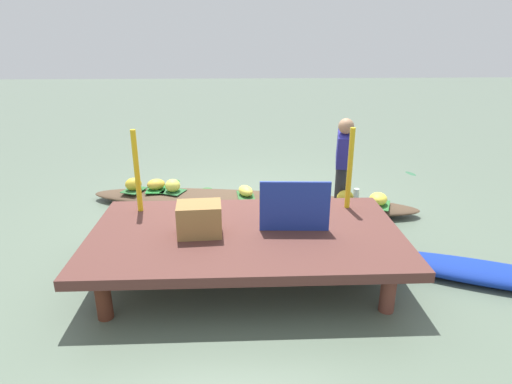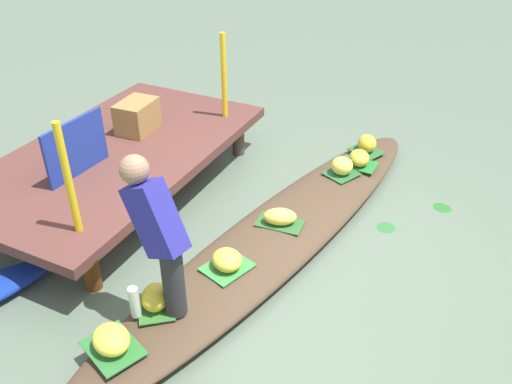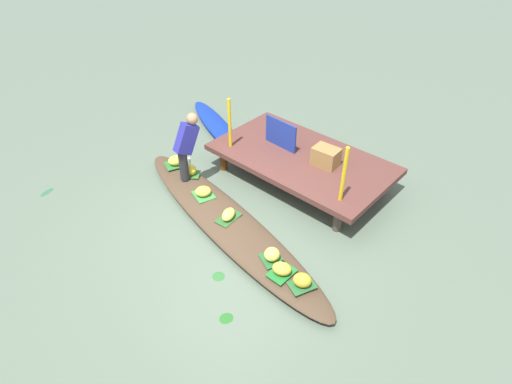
# 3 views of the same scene
# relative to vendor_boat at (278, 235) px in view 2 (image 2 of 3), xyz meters

# --- Properties ---
(canal_water) EXTENTS (40.00, 40.00, 0.00)m
(canal_water) POSITION_rel_vendor_boat_xyz_m (0.00, 0.00, -0.09)
(canal_water) COLOR #586957
(canal_water) RESTS_ON ground
(dock_platform) EXTENTS (3.20, 1.80, 0.50)m
(dock_platform) POSITION_rel_vendor_boat_xyz_m (0.09, 1.84, 0.34)
(dock_platform) COLOR brown
(dock_platform) RESTS_ON ground
(vendor_boat) EXTENTS (4.89, 1.71, 0.19)m
(vendor_boat) POSITION_rel_vendor_boat_xyz_m (0.00, 0.00, 0.00)
(vendor_boat) COLOR #4C3828
(vendor_boat) RESTS_ON ground
(leaf_mat_0) EXTENTS (0.40, 0.39, 0.01)m
(leaf_mat_0) POSITION_rel_vendor_boat_xyz_m (1.14, -0.21, 0.10)
(leaf_mat_0) COLOR #255C2F
(leaf_mat_0) RESTS_ON vendor_boat
(banana_bunch_0) EXTENTS (0.30, 0.30, 0.19)m
(banana_bunch_0) POSITION_rel_vendor_boat_xyz_m (1.14, -0.21, 0.19)
(banana_bunch_0) COLOR #E6E355
(banana_bunch_0) RESTS_ON vendor_boat
(leaf_mat_1) EXTENTS (0.37, 0.42, 0.01)m
(leaf_mat_1) POSITION_rel_vendor_boat_xyz_m (1.74, -0.30, 0.10)
(leaf_mat_1) COLOR #275E2E
(leaf_mat_1) RESTS_ON vendor_boat
(banana_bunch_1) EXTENTS (0.31, 0.29, 0.19)m
(banana_bunch_1) POSITION_rel_vendor_boat_xyz_m (1.74, -0.30, 0.19)
(banana_bunch_1) COLOR gold
(banana_bunch_1) RESTS_ON vendor_boat
(leaf_mat_2) EXTENTS (0.27, 0.44, 0.01)m
(leaf_mat_2) POSITION_rel_vendor_boat_xyz_m (0.05, 0.01, 0.10)
(leaf_mat_2) COLOR #2A5C2A
(leaf_mat_2) RESTS_ON vendor_boat
(banana_bunch_2) EXTENTS (0.28, 0.35, 0.15)m
(banana_bunch_2) POSITION_rel_vendor_boat_xyz_m (0.05, 0.01, 0.17)
(banana_bunch_2) COLOR #F9E152
(banana_bunch_2) RESTS_ON vendor_boat
(leaf_mat_3) EXTENTS (0.28, 0.38, 0.01)m
(leaf_mat_3) POSITION_rel_vendor_boat_xyz_m (1.40, -0.32, 0.10)
(leaf_mat_3) COLOR #1F722C
(leaf_mat_3) RESTS_ON vendor_boat
(banana_bunch_3) EXTENTS (0.33, 0.29, 0.16)m
(banana_bunch_3) POSITION_rel_vendor_boat_xyz_m (1.40, -0.32, 0.18)
(banana_bunch_3) COLOR gold
(banana_bunch_3) RESTS_ON vendor_boat
(leaf_mat_4) EXTENTS (0.45, 0.41, 0.01)m
(leaf_mat_4) POSITION_rel_vendor_boat_xyz_m (-0.69, 0.14, 0.10)
(leaf_mat_4) COLOR #38873D
(leaf_mat_4) RESTS_ON vendor_boat
(banana_bunch_4) EXTENTS (0.35, 0.36, 0.15)m
(banana_bunch_4) POSITION_rel_vendor_boat_xyz_m (-0.69, 0.14, 0.18)
(banana_bunch_4) COLOR yellow
(banana_bunch_4) RESTS_ON vendor_boat
(leaf_mat_5) EXTENTS (0.42, 0.41, 0.01)m
(leaf_mat_5) POSITION_rel_vendor_boat_xyz_m (-1.31, 0.40, 0.10)
(leaf_mat_5) COLOR #326A2B
(leaf_mat_5) RESTS_ON vendor_boat
(banana_bunch_5) EXTENTS (0.29, 0.26, 0.20)m
(banana_bunch_5) POSITION_rel_vendor_boat_xyz_m (-1.31, 0.40, 0.20)
(banana_bunch_5) COLOR gold
(banana_bunch_5) RESTS_ON vendor_boat
(leaf_mat_6) EXTENTS (0.44, 0.49, 0.01)m
(leaf_mat_6) POSITION_rel_vendor_boat_xyz_m (-1.76, 0.44, 0.10)
(leaf_mat_6) COLOR #2B6D30
(leaf_mat_6) RESTS_ON vendor_boat
(banana_bunch_6) EXTENTS (0.34, 0.36, 0.17)m
(banana_bunch_6) POSITION_rel_vendor_boat_xyz_m (-1.76, 0.44, 0.18)
(banana_bunch_6) COLOR yellow
(banana_bunch_6) RESTS_ON vendor_boat
(vendor_person) EXTENTS (0.27, 0.50, 1.21)m
(vendor_person) POSITION_rel_vendor_boat_xyz_m (-1.26, 0.34, 0.79)
(vendor_person) COLOR #28282D
(vendor_person) RESTS_ON vendor_boat
(water_bottle) EXTENTS (0.08, 0.08, 0.26)m
(water_bottle) POSITION_rel_vendor_boat_xyz_m (-1.44, 0.48, 0.22)
(water_bottle) COLOR silver
(water_bottle) RESTS_ON vendor_boat
(market_banner) EXTENTS (0.72, 0.07, 0.53)m
(market_banner) POSITION_rel_vendor_boat_xyz_m (-0.41, 1.84, 0.66)
(market_banner) COLOR navy
(market_banner) RESTS_ON dock_platform
(railing_post_west) EXTENTS (0.06, 0.06, 0.94)m
(railing_post_west) POSITION_rel_vendor_boat_xyz_m (-1.11, 1.24, 0.87)
(railing_post_west) COLOR yellow
(railing_post_west) RESTS_ON dock_platform
(railing_post_east) EXTENTS (0.06, 0.06, 0.94)m
(railing_post_east) POSITION_rel_vendor_boat_xyz_m (1.29, 1.24, 0.87)
(railing_post_east) COLOR yellow
(railing_post_east) RESTS_ON dock_platform
(produce_crate) EXTENTS (0.46, 0.35, 0.33)m
(produce_crate) POSITION_rel_vendor_boat_xyz_m (0.55, 1.89, 0.57)
(produce_crate) COLOR olive
(produce_crate) RESTS_ON dock_platform
(drifting_plant_1) EXTENTS (0.24, 0.23, 0.01)m
(drifting_plant_1) POSITION_rel_vendor_boat_xyz_m (0.68, -0.83, -0.09)
(drifting_plant_1) COLOR #2D6931
(drifting_plant_1) RESTS_ON ground
(drifting_plant_2) EXTENTS (0.22, 0.23, 0.01)m
(drifting_plant_2) POSITION_rel_vendor_boat_xyz_m (1.26, -1.25, -0.09)
(drifting_plant_2) COLOR #246725
(drifting_plant_2) RESTS_ON ground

